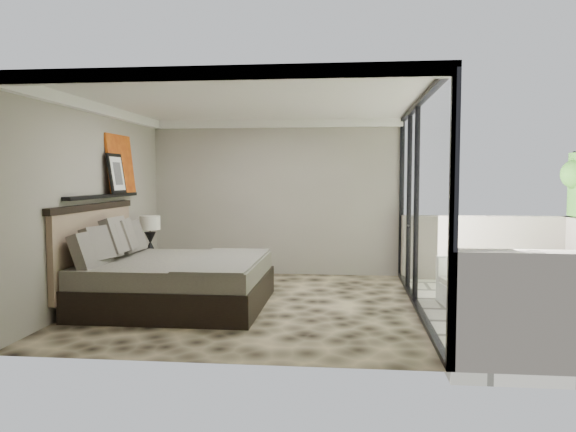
# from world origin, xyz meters

# --- Properties ---
(floor) EXTENTS (5.00, 5.00, 0.00)m
(floor) POSITION_xyz_m (0.00, 0.00, 0.00)
(floor) COLOR black
(floor) RESTS_ON ground
(ceiling) EXTENTS (4.50, 5.00, 0.02)m
(ceiling) POSITION_xyz_m (0.00, 0.00, 2.79)
(ceiling) COLOR silver
(ceiling) RESTS_ON back_wall
(back_wall) EXTENTS (4.50, 0.02, 2.80)m
(back_wall) POSITION_xyz_m (0.00, 2.49, 1.40)
(back_wall) COLOR gray
(back_wall) RESTS_ON floor
(left_wall) EXTENTS (0.02, 5.00, 2.80)m
(left_wall) POSITION_xyz_m (-2.24, 0.00, 1.40)
(left_wall) COLOR gray
(left_wall) RESTS_ON floor
(glass_wall) EXTENTS (0.08, 5.00, 2.80)m
(glass_wall) POSITION_xyz_m (2.25, 0.00, 1.40)
(glass_wall) COLOR white
(glass_wall) RESTS_ON floor
(terrace_slab) EXTENTS (3.00, 5.00, 0.12)m
(terrace_slab) POSITION_xyz_m (3.75, 0.00, -0.06)
(terrace_slab) COLOR #BCB8A1
(terrace_slab) RESTS_ON ground
(picture_ledge) EXTENTS (0.12, 2.20, 0.05)m
(picture_ledge) POSITION_xyz_m (-2.18, 0.10, 1.50)
(picture_ledge) COLOR black
(picture_ledge) RESTS_ON left_wall
(bed) EXTENTS (2.41, 2.33, 1.34)m
(bed) POSITION_xyz_m (-1.12, -0.22, 0.39)
(bed) COLOR black
(bed) RESTS_ON floor
(nightstand) EXTENTS (0.55, 0.55, 0.48)m
(nightstand) POSITION_xyz_m (-1.94, 1.32, 0.24)
(nightstand) COLOR black
(nightstand) RESTS_ON floor
(table_lamp) EXTENTS (0.34, 0.34, 0.61)m
(table_lamp) POSITION_xyz_m (-1.95, 1.32, 0.91)
(table_lamp) COLOR black
(table_lamp) RESTS_ON nightstand
(abstract_canvas) EXTENTS (0.13, 0.90, 0.90)m
(abstract_canvas) POSITION_xyz_m (-2.19, 0.74, 1.97)
(abstract_canvas) COLOR #BC5110
(abstract_canvas) RESTS_ON picture_ledge
(framed_print) EXTENTS (0.11, 0.50, 0.60)m
(framed_print) POSITION_xyz_m (-2.14, 0.45, 1.82)
(framed_print) COLOR black
(framed_print) RESTS_ON picture_ledge
(ottoman) EXTENTS (0.64, 0.64, 0.54)m
(ottoman) POSITION_xyz_m (4.45, 1.40, 0.27)
(ottoman) COLOR silver
(ottoman) RESTS_ON terrace_slab
(lounger) EXTENTS (1.01, 1.71, 0.63)m
(lounger) POSITION_xyz_m (3.08, -0.12, 0.20)
(lounger) COLOR white
(lounger) RESTS_ON terrace_slab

